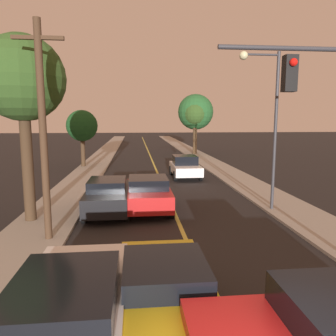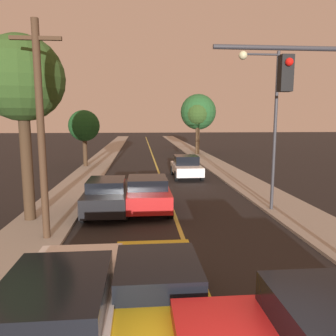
% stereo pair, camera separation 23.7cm
% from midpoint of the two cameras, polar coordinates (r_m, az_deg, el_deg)
% --- Properties ---
extents(road_surface, '(8.14, 80.00, 0.01)m').
position_cam_midpoint_polar(road_surface, '(39.33, -3.44, 2.45)').
color(road_surface, black).
rests_on(road_surface, ground).
extents(sidewalk_left, '(2.50, 80.00, 0.12)m').
position_cam_midpoint_polar(sidewalk_left, '(39.47, -11.18, 2.41)').
color(sidewalk_left, '#9E998E').
rests_on(sidewalk_left, ground).
extents(sidewalk_right, '(2.50, 80.00, 0.12)m').
position_cam_midpoint_polar(sidewalk_right, '(39.89, 4.22, 2.61)').
color(sidewalk_right, '#9E998E').
rests_on(sidewalk_right, ground).
extents(car_near_lane_front, '(2.02, 4.11, 1.32)m').
position_cam_midpoint_polar(car_near_lane_front, '(7.18, -1.61, -20.02)').
color(car_near_lane_front, gold).
rests_on(car_near_lane_front, ground).
extents(car_near_lane_second, '(2.07, 4.31, 1.56)m').
position_cam_midpoint_polar(car_near_lane_second, '(14.93, -3.93, -4.33)').
color(car_near_lane_second, red).
rests_on(car_near_lane_second, ground).
extents(car_outer_lane_front, '(2.10, 5.18, 1.47)m').
position_cam_midpoint_polar(car_outer_lane_front, '(6.53, -18.26, -22.97)').
color(car_outer_lane_front, white).
rests_on(car_outer_lane_front, ground).
extents(car_outer_lane_second, '(1.92, 4.28, 1.55)m').
position_cam_midpoint_polar(car_outer_lane_second, '(14.75, -10.89, -4.70)').
color(car_outer_lane_second, black).
rests_on(car_outer_lane_second, ground).
extents(car_far_oncoming, '(1.97, 4.10, 1.57)m').
position_cam_midpoint_polar(car_far_oncoming, '(23.33, 2.70, 0.26)').
color(car_far_oncoming, white).
rests_on(car_far_oncoming, ground).
extents(traffic_signal_mast, '(4.21, 0.42, 6.00)m').
position_cam_midpoint_polar(traffic_signal_mast, '(9.62, 26.57, 7.80)').
color(traffic_signal_mast, '#333338').
rests_on(traffic_signal_mast, ground).
extents(streetlamp_right, '(1.79, 0.36, 6.85)m').
position_cam_midpoint_polar(streetlamp_right, '(14.94, 16.41, 9.71)').
color(streetlamp_right, '#333338').
rests_on(streetlamp_right, ground).
extents(utility_pole_left, '(1.60, 0.24, 7.12)m').
position_cam_midpoint_polar(utility_pole_left, '(11.45, -21.53, 6.46)').
color(utility_pole_left, '#422D1E').
rests_on(utility_pole_left, ground).
extents(tree_left_near, '(2.64, 2.64, 4.79)m').
position_cam_midpoint_polar(tree_left_near, '(28.92, -14.98, 7.06)').
color(tree_left_near, '#3D2B1C').
rests_on(tree_left_near, ground).
extents(tree_left_far, '(3.25, 3.25, 7.17)m').
position_cam_midpoint_polar(tree_left_far, '(13.99, -24.51, 13.74)').
color(tree_left_far, '#3D2B1C').
rests_on(tree_left_far, ground).
extents(tree_right_near, '(2.95, 2.95, 6.19)m').
position_cam_midpoint_polar(tree_right_near, '(38.34, 4.57, 9.41)').
color(tree_right_near, '#4C3823').
rests_on(tree_right_near, ground).
extents(tree_right_far, '(4.14, 4.14, 6.93)m').
position_cam_midpoint_polar(tree_right_far, '(39.09, 4.64, 9.67)').
color(tree_right_far, '#3D2B1C').
rests_on(tree_right_far, ground).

